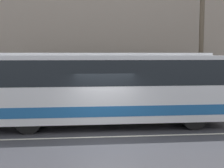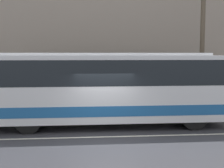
{
  "view_description": "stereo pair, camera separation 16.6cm",
  "coord_description": "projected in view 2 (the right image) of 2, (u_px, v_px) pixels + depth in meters",
  "views": [
    {
      "loc": [
        -1.04,
        -12.16,
        3.31
      ],
      "look_at": [
        0.45,
        1.96,
        1.94
      ],
      "focal_mm": 50.0,
      "sensor_mm": 36.0,
      "label": 1
    },
    {
      "loc": [
        -0.88,
        -12.18,
        3.31
      ],
      "look_at": [
        0.45,
        1.96,
        1.94
      ],
      "focal_mm": 50.0,
      "sensor_mm": 36.0,
      "label": 2
    }
  ],
  "objects": [
    {
      "name": "ground_plane",
      "position": [
        105.0,
        137.0,
        12.47
      ],
      "size": [
        60.0,
        60.0,
        0.0
      ],
      "primitive_type": "plane",
      "color": "#333338"
    },
    {
      "name": "utility_pole_near",
      "position": [
        202.0,
        41.0,
        17.28
      ],
      "size": [
        0.26,
        0.26,
        7.77
      ],
      "color": "brown",
      "rests_on": "sidewalk"
    },
    {
      "name": "transit_bus",
      "position": [
        102.0,
        85.0,
        14.23
      ],
      "size": [
        11.14,
        2.59,
        3.36
      ],
      "color": "silver",
      "rests_on": "ground_plane"
    },
    {
      "name": "building_facade",
      "position": [
        97.0,
        1.0,
        18.87
      ],
      "size": [
        60.0,
        0.35,
        13.39
      ],
      "color": "gray",
      "rests_on": "ground_plane"
    },
    {
      "name": "lane_stripe",
      "position": [
        105.0,
        137.0,
        12.47
      ],
      "size": [
        54.0,
        0.14,
        0.01
      ],
      "color": "beige",
      "rests_on": "ground_plane"
    },
    {
      "name": "sidewalk",
      "position": [
        99.0,
        111.0,
        17.89
      ],
      "size": [
        60.0,
        2.95,
        0.13
      ],
      "color": "gray",
      "rests_on": "ground_plane"
    }
  ]
}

